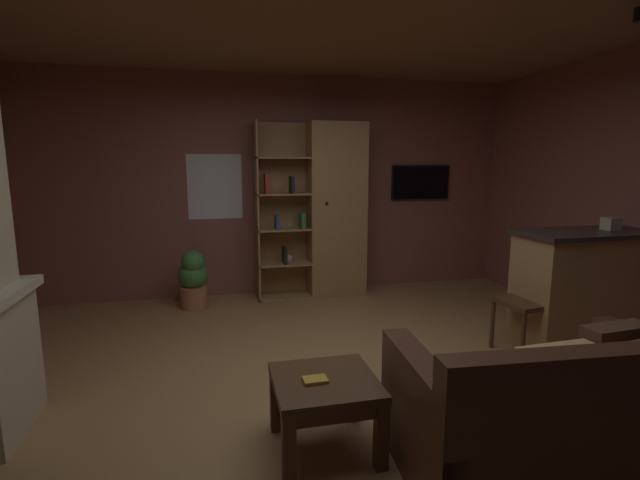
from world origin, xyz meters
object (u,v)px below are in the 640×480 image
bookshelf_cabinet (329,211)px  leather_couch (551,420)px  potted_floor_plant (193,278)px  kitchen_bar_counter (598,288)px  table_book_0 (315,380)px  tissue_box (611,224)px  wall_mounted_tv (420,182)px  dining_chair (533,293)px  coffee_table (325,393)px

bookshelf_cabinet → leather_couch: 3.70m
potted_floor_plant → kitchen_bar_counter: bearing=-28.6°
kitchen_bar_counter → table_book_0: 3.00m
tissue_box → wall_mounted_tv: wall_mounted_tv is taller
table_book_0 → dining_chair: bearing=24.2°
coffee_table → potted_floor_plant: potted_floor_plant is taller
dining_chair → potted_floor_plant: (-2.94, 1.97, -0.18)m
potted_floor_plant → wall_mounted_tv: size_ratio=0.84×
kitchen_bar_counter → leather_couch: (-1.66, -1.43, -0.22)m
wall_mounted_tv → bookshelf_cabinet: bearing=-170.9°
table_book_0 → wall_mounted_tv: 4.13m
table_book_0 → potted_floor_plant: potted_floor_plant is taller
wall_mounted_tv → dining_chair: bearing=-90.8°
bookshelf_cabinet → wall_mounted_tv: size_ratio=2.64×
dining_chair → wall_mounted_tv: bearing=89.2°
tissue_box → table_book_0: size_ratio=0.88×
table_book_0 → wall_mounted_tv: bearing=56.8°
tissue_box → leather_couch: size_ratio=0.07×
wall_mounted_tv → table_book_0: bearing=-123.2°
leather_couch → table_book_0: bearing=158.4°
coffee_table → potted_floor_plant: bearing=106.1°
leather_couch → kitchen_bar_counter: bearing=40.8°
coffee_table → dining_chair: (2.10, 0.95, 0.19)m
bookshelf_cabinet → wall_mounted_tv: bookshelf_cabinet is taller
leather_couch → tissue_box: bearing=39.7°
tissue_box → coffee_table: size_ratio=0.20×
leather_couch → table_book_0: size_ratio=11.78×
tissue_box → leather_couch: bearing=-140.3°
bookshelf_cabinet → wall_mounted_tv: (1.32, 0.21, 0.33)m
kitchen_bar_counter → table_book_0: (-2.84, -0.97, -0.09)m
bookshelf_cabinet → kitchen_bar_counter: bearing=-48.1°
leather_couch → table_book_0: leather_couch is taller
dining_chair → potted_floor_plant: size_ratio=1.36×
potted_floor_plant → wall_mounted_tv: 3.18m
wall_mounted_tv → coffee_table: bearing=-122.6°
kitchen_bar_counter → potted_floor_plant: (-3.62, 1.97, -0.19)m
tissue_box → coffee_table: (-2.84, -0.95, -0.78)m
tissue_box → dining_chair: 0.94m
coffee_table → leather_couch: bearing=-23.8°
wall_mounted_tv → kitchen_bar_counter: bearing=-75.1°
bookshelf_cabinet → table_book_0: 3.33m
coffee_table → table_book_0: size_ratio=4.31×
kitchen_bar_counter → coffee_table: (-2.77, -0.94, -0.19)m
coffee_table → wall_mounted_tv: bearing=57.4°
bookshelf_cabinet → leather_couch: (0.29, -3.61, -0.75)m
bookshelf_cabinet → potted_floor_plant: bookshelf_cabinet is taller
bookshelf_cabinet → tissue_box: (2.02, -2.18, 0.06)m
potted_floor_plant → tissue_box: bearing=-28.2°
tissue_box → table_book_0: tissue_box is taller
tissue_box → coffee_table: tissue_box is taller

